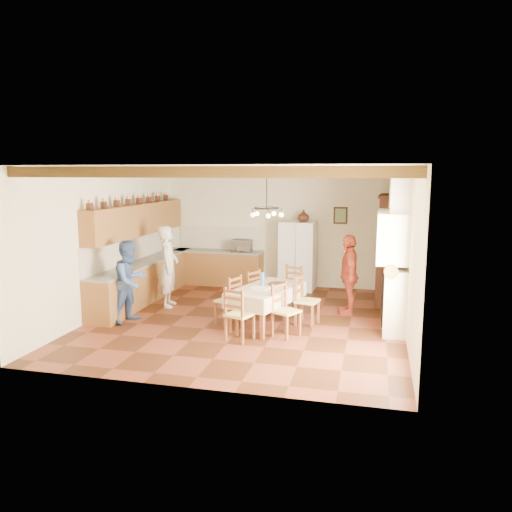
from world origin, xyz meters
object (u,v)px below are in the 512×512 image
(chair_end_near, at_px, (239,313))
(microwave, at_px, (242,246))
(chair_right_far, at_px, (307,300))
(hutch, at_px, (390,249))
(chair_left_far, at_px, (247,292))
(person_woman_blue, at_px, (130,281))
(chair_left_near, at_px, (228,299))
(refrigerator, at_px, (298,256))
(person_man, at_px, (168,266))
(chair_end_far, at_px, (290,289))
(dining_table, at_px, (266,291))
(chair_right_near, at_px, (286,310))
(person_woman_red, at_px, (349,274))

(chair_end_near, xyz_separation_m, microwave, (-1.08, 4.14, 0.56))
(chair_right_far, bearing_deg, hutch, -23.88)
(chair_left_far, bearing_deg, hutch, 148.71)
(chair_left_far, bearing_deg, person_woman_blue, -38.70)
(chair_left_near, bearing_deg, refrigerator, -173.75)
(person_man, relative_size, microwave, 3.47)
(chair_end_far, bearing_deg, chair_left_near, -111.75)
(chair_right_far, relative_size, person_woman_blue, 0.60)
(dining_table, distance_m, chair_end_near, 1.02)
(chair_right_near, distance_m, chair_right_far, 0.85)
(hutch, bearing_deg, microwave, 170.60)
(dining_table, bearing_deg, chair_left_far, 132.12)
(chair_end_near, xyz_separation_m, person_woman_blue, (-2.37, 0.59, 0.33))
(chair_end_far, height_order, microwave, microwave)
(chair_end_near, bearing_deg, refrigerator, -75.37)
(dining_table, height_order, chair_right_far, chair_right_far)
(person_woman_red, bearing_deg, microwave, -133.07)
(person_man, bearing_deg, chair_end_near, -143.59)
(chair_right_far, bearing_deg, person_woman_blue, 112.56)
(dining_table, relative_size, chair_right_far, 1.96)
(hutch, xyz_separation_m, chair_left_far, (-2.85, -1.77, -0.73))
(chair_end_far, relative_size, person_woman_blue, 0.60)
(microwave, bearing_deg, person_woman_blue, -114.62)
(hutch, distance_m, chair_left_far, 3.43)
(hutch, distance_m, chair_left_near, 3.98)
(hutch, height_order, microwave, hutch)
(chair_right_near, bearing_deg, chair_end_near, 147.38)
(chair_right_far, xyz_separation_m, person_woman_red, (0.72, 0.96, 0.35))
(microwave, bearing_deg, chair_left_near, -83.99)
(chair_left_far, distance_m, microwave, 2.77)
(dining_table, bearing_deg, chair_end_near, -105.17)
(chair_right_near, height_order, person_man, person_man)
(dining_table, xyz_separation_m, chair_left_near, (-0.74, -0.09, -0.18))
(chair_left_near, height_order, person_woman_blue, person_woman_blue)
(person_woman_blue, bearing_deg, chair_right_far, -63.42)
(refrigerator, bearing_deg, chair_right_far, -74.72)
(dining_table, xyz_separation_m, chair_end_near, (-0.26, -0.97, -0.18))
(person_woman_red, distance_m, microwave, 3.46)
(refrigerator, relative_size, chair_end_far, 1.78)
(dining_table, bearing_deg, chair_right_near, -49.98)
(chair_left_far, relative_size, chair_right_far, 1.00)
(refrigerator, bearing_deg, chair_left_near, -102.27)
(hutch, distance_m, chair_end_far, 2.52)
(refrigerator, bearing_deg, person_woman_red, -51.86)
(chair_right_near, xyz_separation_m, person_man, (-2.86, 1.42, 0.41))
(chair_end_near, bearing_deg, chair_right_far, -110.44)
(chair_right_near, bearing_deg, chair_left_near, 98.22)
(chair_left_far, xyz_separation_m, chair_right_far, (1.28, -0.36, 0.00))
(refrigerator, height_order, chair_end_near, refrigerator)
(person_woman_red, bearing_deg, person_woman_blue, -77.23)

